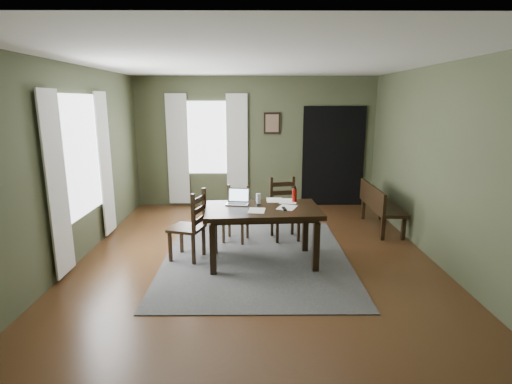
{
  "coord_description": "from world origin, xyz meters",
  "views": [
    {
      "loc": [
        -0.04,
        -5.4,
        2.21
      ],
      "look_at": [
        0.0,
        0.3,
        0.9
      ],
      "focal_mm": 28.0,
      "sensor_mm": 36.0,
      "label": 1
    }
  ],
  "objects_px": {
    "laptop": "(238,200)",
    "water_bottle": "(294,195)",
    "chair_back_left": "(236,215)",
    "chair_end": "(190,226)",
    "chair_back_right": "(284,209)",
    "dining_table": "(263,215)",
    "bench": "(379,203)"
  },
  "relations": [
    {
      "from": "laptop",
      "to": "water_bottle",
      "type": "height_order",
      "value": "water_bottle"
    },
    {
      "from": "chair_back_left",
      "to": "laptop",
      "type": "bearing_deg",
      "value": -70.92
    },
    {
      "from": "chair_end",
      "to": "water_bottle",
      "type": "height_order",
      "value": "water_bottle"
    },
    {
      "from": "chair_end",
      "to": "chair_back_right",
      "type": "relative_size",
      "value": 1.01
    },
    {
      "from": "dining_table",
      "to": "bench",
      "type": "distance_m",
      "value": 2.55
    },
    {
      "from": "water_bottle",
      "to": "bench",
      "type": "bearing_deg",
      "value": 35.86
    },
    {
      "from": "dining_table",
      "to": "chair_back_left",
      "type": "distance_m",
      "value": 1.02
    },
    {
      "from": "chair_back_right",
      "to": "laptop",
      "type": "distance_m",
      "value": 1.11
    },
    {
      "from": "chair_back_left",
      "to": "bench",
      "type": "xyz_separation_m",
      "value": [
        2.46,
        0.58,
        0.03
      ]
    },
    {
      "from": "chair_end",
      "to": "chair_back_right",
      "type": "xyz_separation_m",
      "value": [
        1.39,
        0.89,
        -0.0
      ]
    },
    {
      "from": "dining_table",
      "to": "water_bottle",
      "type": "distance_m",
      "value": 0.6
    },
    {
      "from": "chair_end",
      "to": "chair_back_right",
      "type": "height_order",
      "value": "chair_end"
    },
    {
      "from": "chair_end",
      "to": "chair_back_left",
      "type": "height_order",
      "value": "chair_end"
    },
    {
      "from": "chair_end",
      "to": "chair_back_left",
      "type": "distance_m",
      "value": 1.0
    },
    {
      "from": "bench",
      "to": "chair_end",
      "type": "bearing_deg",
      "value": 114.04
    },
    {
      "from": "laptop",
      "to": "bench",
      "type": "bearing_deg",
      "value": 35.01
    },
    {
      "from": "chair_back_left",
      "to": "water_bottle",
      "type": "bearing_deg",
      "value": -19.34
    },
    {
      "from": "chair_end",
      "to": "laptop",
      "type": "xyz_separation_m",
      "value": [
        0.67,
        0.12,
        0.35
      ]
    },
    {
      "from": "dining_table",
      "to": "bench",
      "type": "bearing_deg",
      "value": 31.85
    },
    {
      "from": "chair_back_left",
      "to": "laptop",
      "type": "height_order",
      "value": "laptop"
    },
    {
      "from": "chair_back_left",
      "to": "chair_back_right",
      "type": "relative_size",
      "value": 0.88
    },
    {
      "from": "dining_table",
      "to": "laptop",
      "type": "height_order",
      "value": "laptop"
    },
    {
      "from": "chair_end",
      "to": "water_bottle",
      "type": "distance_m",
      "value": 1.55
    },
    {
      "from": "chair_end",
      "to": "dining_table",
      "type": "bearing_deg",
      "value": 99.78
    },
    {
      "from": "bench",
      "to": "laptop",
      "type": "distance_m",
      "value": 2.74
    },
    {
      "from": "chair_back_right",
      "to": "laptop",
      "type": "height_order",
      "value": "same"
    },
    {
      "from": "dining_table",
      "to": "laptop",
      "type": "xyz_separation_m",
      "value": [
        -0.34,
        0.24,
        0.15
      ]
    },
    {
      "from": "chair_end",
      "to": "laptop",
      "type": "relative_size",
      "value": 2.93
    },
    {
      "from": "chair_back_right",
      "to": "laptop",
      "type": "xyz_separation_m",
      "value": [
        -0.72,
        -0.76,
        0.35
      ]
    },
    {
      "from": "chair_back_right",
      "to": "dining_table",
      "type": "bearing_deg",
      "value": -121.81
    },
    {
      "from": "dining_table",
      "to": "chair_back_left",
      "type": "relative_size",
      "value": 1.85
    },
    {
      "from": "dining_table",
      "to": "chair_end",
      "type": "xyz_separation_m",
      "value": [
        -1.01,
        0.11,
        -0.2
      ]
    }
  ]
}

